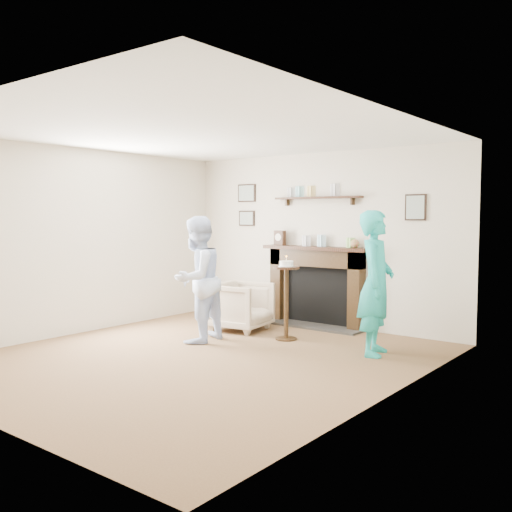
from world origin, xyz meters
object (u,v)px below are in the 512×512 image
at_px(man, 198,342).
at_px(woman, 375,354).
at_px(pedestal_table, 286,288).
at_px(armchair, 241,330).

distance_m(man, woman, 2.21).
distance_m(man, pedestal_table, 1.32).
height_order(man, woman, woman).
bearing_deg(man, armchair, 175.42).
bearing_deg(pedestal_table, man, -135.74).
distance_m(woman, pedestal_table, 1.42).
relative_size(man, pedestal_table, 1.46).
xyz_separation_m(armchair, woman, (2.11, -0.14, 0.00)).
distance_m(armchair, pedestal_table, 1.09).
relative_size(armchair, woman, 0.44).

